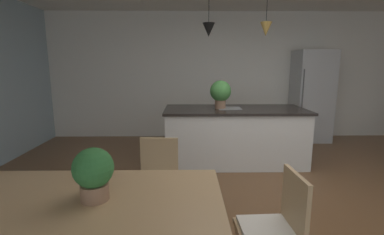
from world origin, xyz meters
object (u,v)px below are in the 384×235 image
dining_table (78,205)px  chair_far_right (157,181)px  kitchen_island (234,135)px  vase_on_dining_table (92,182)px  refrigerator (311,96)px  potted_plant_on_table (93,172)px  potted_plant_on_island (221,92)px  chair_kitchen_end (275,228)px

dining_table → chair_far_right: 0.95m
kitchen_island → vase_on_dining_table: vase_on_dining_table is taller
kitchen_island → refrigerator: bearing=37.0°
refrigerator → potted_plant_on_table: 5.20m
dining_table → chair_far_right: bearing=62.1°
potted_plant_on_island → potted_plant_on_table: bearing=-112.4°
chair_far_right → kitchen_island: (1.06, 1.82, -0.01)m
dining_table → chair_far_right: chair_far_right is taller
dining_table → chair_kitchen_end: size_ratio=2.21×
chair_far_right → vase_on_dining_table: bearing=-112.3°
kitchen_island → potted_plant_on_table: potted_plant_on_table is taller
chair_far_right → potted_plant_on_island: bearing=65.9°
potted_plant_on_island → chair_far_right: bearing=-114.1°
dining_table → chair_far_right: size_ratio=2.21×
chair_far_right → chair_kitchen_end: 1.21m
potted_plant_on_table → kitchen_island: bearing=63.4°
chair_far_right → potted_plant_on_table: bearing=-108.8°
refrigerator → potted_plant_on_island: bearing=-146.2°
refrigerator → vase_on_dining_table: refrigerator is taller
chair_kitchen_end → vase_on_dining_table: size_ratio=4.58×
dining_table → potted_plant_on_table: size_ratio=5.57×
chair_far_right → kitchen_island: 2.11m
potted_plant_on_table → chair_far_right: bearing=71.2°
dining_table → kitchen_island: bearing=60.6°
chair_kitchen_end → kitchen_island: size_ratio=0.39×
potted_plant_on_island → potted_plant_on_table: size_ratio=1.30×
chair_kitchen_end → refrigerator: 4.53m
refrigerator → potted_plant_on_island: (-2.08, -1.39, 0.22)m
vase_on_dining_table → potted_plant_on_table: bearing=-61.3°
dining_table → kitchen_island: (1.49, 2.65, -0.20)m
dining_table → vase_on_dining_table: (0.10, 0.01, 0.16)m
dining_table → potted_plant_on_table: bearing=-21.9°
refrigerator → vase_on_dining_table: bearing=-128.7°
chair_kitchen_end → potted_plant_on_island: size_ratio=1.95×
chair_kitchen_end → potted_plant_on_table: 1.27m
dining_table → chair_kitchen_end: (1.33, 0.00, -0.19)m
chair_far_right → vase_on_dining_table: (-0.33, -0.81, 0.35)m
refrigerator → vase_on_dining_table: 5.17m
potted_plant_on_table → vase_on_dining_table: size_ratio=1.82×
kitchen_island → refrigerator: (1.84, 1.39, 0.48)m
dining_table → refrigerator: 5.25m
chair_kitchen_end → kitchen_island: bearing=86.5°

